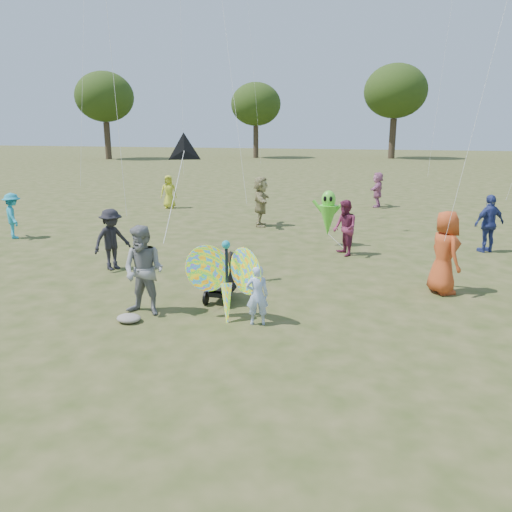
{
  "coord_description": "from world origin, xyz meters",
  "views": [
    {
      "loc": [
        2.37,
        -7.9,
        3.62
      ],
      "look_at": [
        -0.2,
        1.5,
        1.1
      ],
      "focal_mm": 35.0,
      "sensor_mm": 36.0,
      "label": 1
    }
  ],
  "objects_px": {
    "crowd_j": "(377,190)",
    "jogging_stroller": "(222,272)",
    "crowd_i": "(13,216)",
    "crowd_a": "(445,253)",
    "child_girl": "(257,295)",
    "crowd_e": "(345,228)",
    "crowd_c": "(489,224)",
    "crowd_g": "(169,192)",
    "alien_kite": "(328,215)",
    "butterfly_kite": "(227,280)",
    "crowd_b": "(112,240)",
    "crowd_d": "(261,201)",
    "adult_man": "(144,271)"
  },
  "relations": [
    {
      "from": "crowd_a",
      "to": "crowd_e",
      "type": "bearing_deg",
      "value": 14.47
    },
    {
      "from": "crowd_a",
      "to": "crowd_d",
      "type": "xyz_separation_m",
      "value": [
        -5.93,
        6.53,
        -0.0
      ]
    },
    {
      "from": "child_girl",
      "to": "butterfly_kite",
      "type": "distance_m",
      "value": 0.67
    },
    {
      "from": "jogging_stroller",
      "to": "crowd_i",
      "type": "bearing_deg",
      "value": 154.21
    },
    {
      "from": "crowd_e",
      "to": "butterfly_kite",
      "type": "distance_m",
      "value": 5.91
    },
    {
      "from": "crowd_d",
      "to": "crowd_g",
      "type": "distance_m",
      "value": 6.0
    },
    {
      "from": "crowd_a",
      "to": "crowd_j",
      "type": "xyz_separation_m",
      "value": [
        -1.87,
        12.46,
        -0.12
      ]
    },
    {
      "from": "crowd_c",
      "to": "jogging_stroller",
      "type": "height_order",
      "value": "crowd_c"
    },
    {
      "from": "crowd_j",
      "to": "jogging_stroller",
      "type": "bearing_deg",
      "value": -5.26
    },
    {
      "from": "jogging_stroller",
      "to": "alien_kite",
      "type": "bearing_deg",
      "value": 74.21
    },
    {
      "from": "crowd_e",
      "to": "crowd_b",
      "type": "bearing_deg",
      "value": -90.16
    },
    {
      "from": "crowd_d",
      "to": "crowd_e",
      "type": "bearing_deg",
      "value": -148.22
    },
    {
      "from": "crowd_g",
      "to": "butterfly_kite",
      "type": "xyz_separation_m",
      "value": [
        6.95,
        -12.39,
        0.04
      ]
    },
    {
      "from": "adult_man",
      "to": "crowd_b",
      "type": "xyz_separation_m",
      "value": [
        -2.34,
        2.72,
        -0.1
      ]
    },
    {
      "from": "crowd_e",
      "to": "crowd_i",
      "type": "height_order",
      "value": "crowd_e"
    },
    {
      "from": "child_girl",
      "to": "crowd_j",
      "type": "bearing_deg",
      "value": -114.43
    },
    {
      "from": "crowd_b",
      "to": "crowd_g",
      "type": "xyz_separation_m",
      "value": [
        -2.95,
        9.82,
        -0.05
      ]
    },
    {
      "from": "crowd_e",
      "to": "crowd_i",
      "type": "relative_size",
      "value": 1.06
    },
    {
      "from": "child_girl",
      "to": "crowd_a",
      "type": "relative_size",
      "value": 0.62
    },
    {
      "from": "child_girl",
      "to": "crowd_g",
      "type": "xyz_separation_m",
      "value": [
        -7.58,
        12.48,
        0.17
      ]
    },
    {
      "from": "adult_man",
      "to": "crowd_j",
      "type": "relative_size",
      "value": 1.11
    },
    {
      "from": "crowd_i",
      "to": "crowd_a",
      "type": "bearing_deg",
      "value": -145.4
    },
    {
      "from": "butterfly_kite",
      "to": "crowd_g",
      "type": "bearing_deg",
      "value": 119.28
    },
    {
      "from": "adult_man",
      "to": "alien_kite",
      "type": "bearing_deg",
      "value": 72.41
    },
    {
      "from": "crowd_d",
      "to": "crowd_g",
      "type": "height_order",
      "value": "crowd_d"
    },
    {
      "from": "crowd_i",
      "to": "alien_kite",
      "type": "height_order",
      "value": "alien_kite"
    },
    {
      "from": "child_girl",
      "to": "crowd_d",
      "type": "bearing_deg",
      "value": -93.96
    },
    {
      "from": "butterfly_kite",
      "to": "alien_kite",
      "type": "height_order",
      "value": "alien_kite"
    },
    {
      "from": "crowd_i",
      "to": "crowd_j",
      "type": "bearing_deg",
      "value": -94.16
    },
    {
      "from": "crowd_b",
      "to": "alien_kite",
      "type": "height_order",
      "value": "alien_kite"
    },
    {
      "from": "adult_man",
      "to": "crowd_e",
      "type": "bearing_deg",
      "value": 63.88
    },
    {
      "from": "jogging_stroller",
      "to": "butterfly_kite",
      "type": "xyz_separation_m",
      "value": [
        0.45,
        -1.05,
        0.18
      ]
    },
    {
      "from": "adult_man",
      "to": "crowd_e",
      "type": "xyz_separation_m",
      "value": [
        3.35,
        5.81,
        -0.09
      ]
    },
    {
      "from": "crowd_a",
      "to": "crowd_d",
      "type": "relative_size",
      "value": 1.0
    },
    {
      "from": "crowd_j",
      "to": "crowd_d",
      "type": "bearing_deg",
      "value": -28.8
    },
    {
      "from": "crowd_j",
      "to": "alien_kite",
      "type": "bearing_deg",
      "value": -2.58
    },
    {
      "from": "child_girl",
      "to": "alien_kite",
      "type": "relative_size",
      "value": 0.66
    },
    {
      "from": "crowd_b",
      "to": "jogging_stroller",
      "type": "distance_m",
      "value": 3.86
    },
    {
      "from": "child_girl",
      "to": "crowd_a",
      "type": "bearing_deg",
      "value": -158.78
    },
    {
      "from": "crowd_e",
      "to": "jogging_stroller",
      "type": "xyz_separation_m",
      "value": [
        -2.14,
        -4.61,
        -0.19
      ]
    },
    {
      "from": "crowd_g",
      "to": "crowd_j",
      "type": "height_order",
      "value": "crowd_j"
    },
    {
      "from": "crowd_a",
      "to": "jogging_stroller",
      "type": "xyz_separation_m",
      "value": [
        -4.6,
        -1.76,
        -0.32
      ]
    },
    {
      "from": "adult_man",
      "to": "crowd_a",
      "type": "bearing_deg",
      "value": 30.86
    },
    {
      "from": "crowd_e",
      "to": "crowd_g",
      "type": "relative_size",
      "value": 1.07
    },
    {
      "from": "child_girl",
      "to": "crowd_b",
      "type": "relative_size",
      "value": 0.72
    },
    {
      "from": "crowd_c",
      "to": "crowd_g",
      "type": "distance_m",
      "value": 13.74
    },
    {
      "from": "adult_man",
      "to": "butterfly_kite",
      "type": "distance_m",
      "value": 1.67
    },
    {
      "from": "child_girl",
      "to": "crowd_e",
      "type": "bearing_deg",
      "value": -118.74
    },
    {
      "from": "crowd_b",
      "to": "crowd_e",
      "type": "xyz_separation_m",
      "value": [
        5.69,
        3.1,
        0.01
      ]
    },
    {
      "from": "crowd_i",
      "to": "child_girl",
      "type": "bearing_deg",
      "value": -163.5
    }
  ]
}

